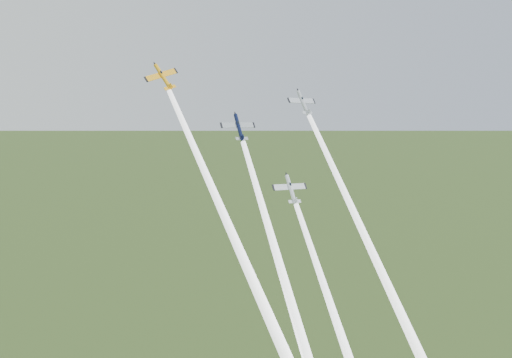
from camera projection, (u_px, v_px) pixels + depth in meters
name	position (u px, v px, depth m)	size (l,w,h in m)	color
plane_yellow	(163.00, 77.00, 118.12)	(7.06, 7.01, 1.11)	#F7A815
smoke_trail_yellow	(242.00, 256.00, 107.35)	(2.28, 2.28, 66.87)	white
plane_navy	(239.00, 127.00, 118.50)	(6.95, 6.89, 1.09)	black
smoke_trail_navy	(295.00, 316.00, 104.52)	(2.28, 2.28, 66.09)	white
plane_silver_right	(303.00, 102.00, 128.53)	(7.00, 6.95, 1.10)	silver
smoke_trail_silver_right	(389.00, 289.00, 115.34)	(2.28, 2.28, 74.18)	white
plane_silver_low	(291.00, 189.00, 119.08)	(7.30, 7.24, 1.14)	silver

